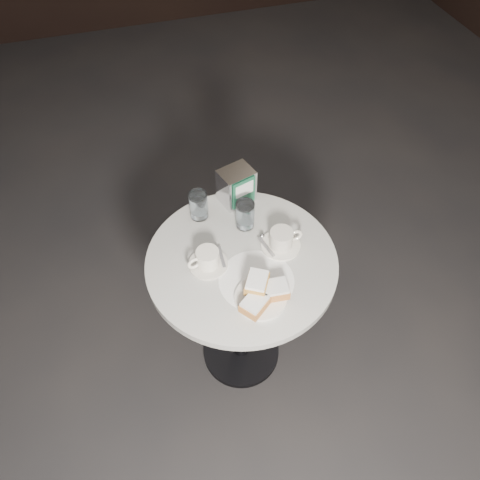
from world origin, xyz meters
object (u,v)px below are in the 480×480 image
(cafe_table, at_px, (241,289))
(water_glass_right, at_px, (245,215))
(coffee_cup_left, at_px, (207,259))
(napkin_dispenser, at_px, (237,186))
(beignet_plate, at_px, (262,294))
(coffee_cup_right, at_px, (282,240))
(water_glass_left, at_px, (199,205))

(cafe_table, bearing_deg, water_glass_right, 68.35)
(coffee_cup_left, bearing_deg, water_glass_right, 26.55)
(cafe_table, xyz_separation_m, napkin_dispenser, (0.07, 0.30, 0.27))
(cafe_table, distance_m, beignet_plate, 0.29)
(cafe_table, xyz_separation_m, coffee_cup_right, (0.16, 0.02, 0.23))
(beignet_plate, distance_m, water_glass_left, 0.45)
(beignet_plate, height_order, water_glass_right, water_glass_right)
(coffee_cup_right, xyz_separation_m, water_glass_left, (-0.25, 0.24, 0.02))
(coffee_cup_right, height_order, water_glass_right, water_glass_right)
(coffee_cup_right, xyz_separation_m, napkin_dispenser, (-0.09, 0.28, 0.04))
(beignet_plate, xyz_separation_m, coffee_cup_right, (0.14, 0.20, 0.00))
(coffee_cup_right, bearing_deg, water_glass_right, 126.54)
(cafe_table, height_order, water_glass_left, water_glass_left)
(cafe_table, distance_m, coffee_cup_right, 0.28)
(cafe_table, relative_size, water_glass_right, 6.47)
(water_glass_left, relative_size, water_glass_right, 1.00)
(cafe_table, distance_m, coffee_cup_left, 0.26)
(coffee_cup_right, bearing_deg, cafe_table, -172.30)
(coffee_cup_right, bearing_deg, water_glass_left, 138.34)
(coffee_cup_left, relative_size, napkin_dispenser, 1.10)
(coffee_cup_left, height_order, water_glass_left, water_glass_left)
(beignet_plate, relative_size, coffee_cup_left, 1.37)
(coffee_cup_right, relative_size, water_glass_left, 1.37)
(water_glass_right, bearing_deg, beignet_plate, -98.11)
(beignet_plate, height_order, water_glass_left, water_glass_left)
(beignet_plate, distance_m, coffee_cup_left, 0.24)
(water_glass_right, bearing_deg, napkin_dispenser, 86.44)
(napkin_dispenser, bearing_deg, cafe_table, -120.24)
(napkin_dispenser, bearing_deg, beignet_plate, -113.65)
(water_glass_left, bearing_deg, napkin_dispenser, 14.04)
(coffee_cup_left, height_order, coffee_cup_right, coffee_cup_right)
(beignet_plate, height_order, coffee_cup_right, beignet_plate)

